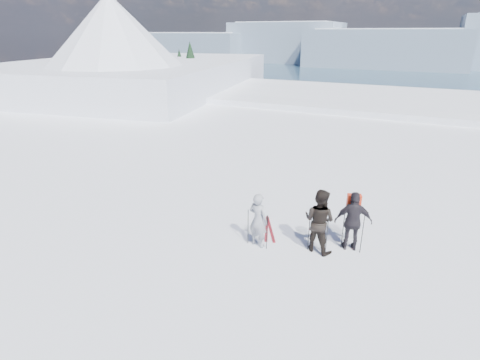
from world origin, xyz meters
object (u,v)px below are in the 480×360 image
object	(u,v)px
skier_pack	(353,221)
skis_loose	(269,229)
skier_dark	(319,221)
skier_grey	(258,220)

from	to	relation	value
skier_pack	skis_loose	bearing A→B (deg)	-19.29
skier_dark	skis_loose	size ratio (longest dim) A/B	1.21
skier_grey	skier_dark	xyz separation A→B (m)	(1.71, 0.53, 0.12)
skier_grey	skier_dark	bearing A→B (deg)	-148.87
skier_dark	skis_loose	distance (m)	2.08
skier_grey	skis_loose	bearing A→B (deg)	-72.93
skier_pack	skis_loose	size ratio (longest dim) A/B	1.14
skier_dark	skis_loose	world-z (taller)	skier_dark
skier_dark	skis_loose	xyz separation A→B (m)	(-1.77, 0.55, -0.97)
skier_dark	skier_pack	distance (m)	1.02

